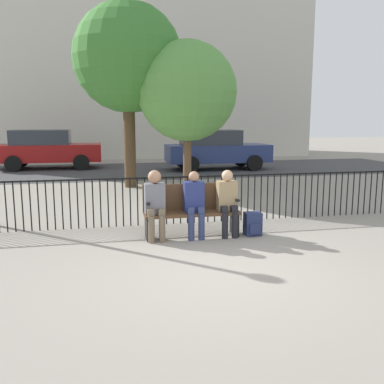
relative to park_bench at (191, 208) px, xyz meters
name	(u,v)px	position (x,y,z in m)	size (l,w,h in m)	color
ground_plane	(220,272)	(0.00, -1.89, -0.49)	(80.00, 80.00, 0.00)	gray
park_bench	(191,208)	(0.00, 0.00, 0.00)	(1.68, 0.45, 0.92)	#4C331E
seated_person_0	(155,201)	(-0.65, -0.13, 0.19)	(0.34, 0.39, 1.20)	brown
seated_person_1	(194,201)	(0.03, -0.13, 0.15)	(0.34, 0.39, 1.16)	navy
seated_person_2	(227,199)	(0.63, -0.13, 0.16)	(0.34, 0.39, 1.17)	black
backpack	(253,224)	(1.08, -0.20, -0.29)	(0.29, 0.27, 0.41)	navy
fence_railing	(181,196)	(-0.02, 0.93, 0.07)	(9.01, 0.03, 0.95)	black
tree_0	(128,58)	(-0.66, 5.86, 3.31)	(3.20, 3.20, 5.43)	#4C3823
tree_1	(187,92)	(0.95, 5.05, 2.33)	(2.85, 2.85, 4.26)	brown
street_surface	(140,170)	(0.00, 10.11, -0.49)	(24.00, 6.00, 0.01)	#3D3D3F
parked_car_0	(47,149)	(-3.71, 11.51, 0.35)	(4.20, 1.94, 1.62)	maroon
parked_car_1	(215,149)	(3.10, 9.85, 0.35)	(4.20, 1.94, 1.62)	navy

